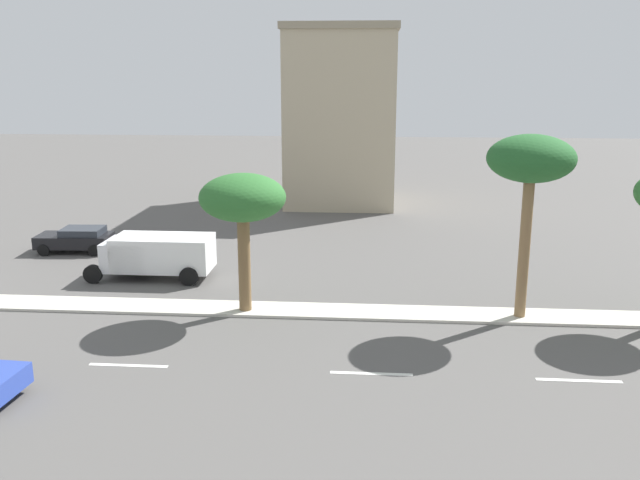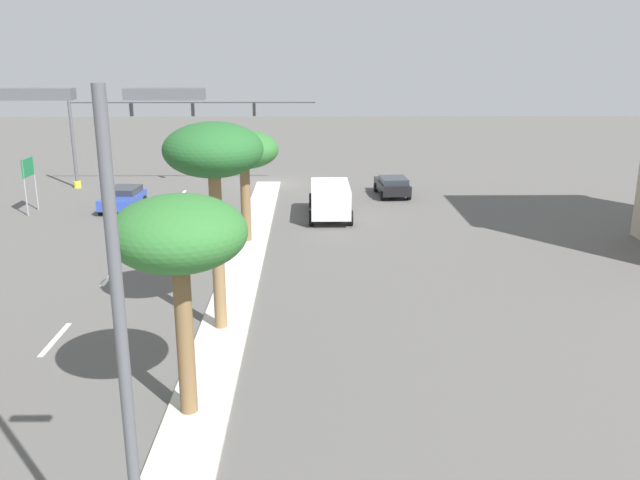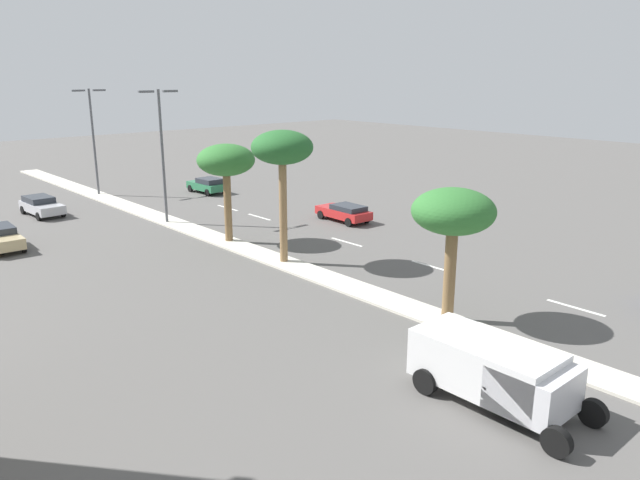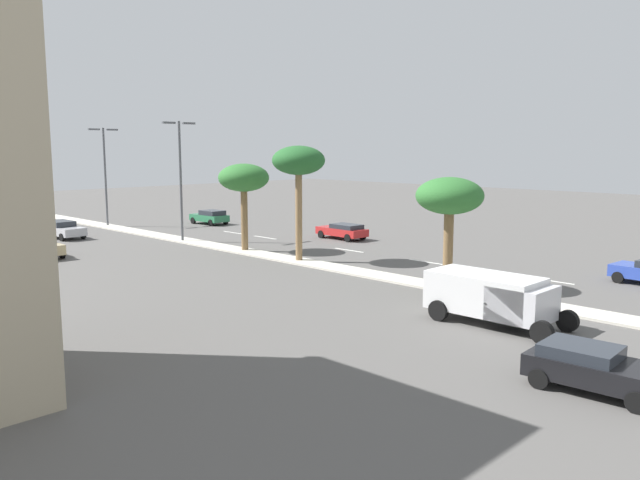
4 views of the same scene
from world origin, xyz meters
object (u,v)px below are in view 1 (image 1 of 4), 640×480
object	(u,v)px
commercial_building	(342,115)
palm_tree_trailing	(531,163)
palm_tree_left	(243,200)
box_truck	(153,254)
sedan_black_leading	(76,239)

from	to	relation	value
commercial_building	palm_tree_trailing	size ratio (longest dim) A/B	1.77
palm_tree_left	box_truck	bearing A→B (deg)	-130.33
palm_tree_trailing	sedan_black_leading	size ratio (longest dim) A/B	1.80
commercial_building	box_truck	world-z (taller)	commercial_building
sedan_black_leading	box_truck	bearing A→B (deg)	52.65
box_truck	palm_tree_trailing	bearing A→B (deg)	75.07
palm_tree_trailing	sedan_black_leading	xyz separation A→B (m)	(-9.03, -22.81, -5.71)
palm_tree_left	palm_tree_trailing	size ratio (longest dim) A/B	0.78
palm_tree_trailing	sedan_black_leading	bearing A→B (deg)	-111.61
box_truck	sedan_black_leading	bearing A→B (deg)	-127.35
palm_tree_trailing	box_truck	bearing A→B (deg)	-104.93
sedan_black_leading	box_truck	world-z (taller)	box_truck
palm_tree_trailing	commercial_building	bearing A→B (deg)	-161.50
commercial_building	palm_tree_left	xyz separation A→B (m)	(25.95, -2.79, -1.81)
commercial_building	palm_tree_trailing	distance (m)	27.26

